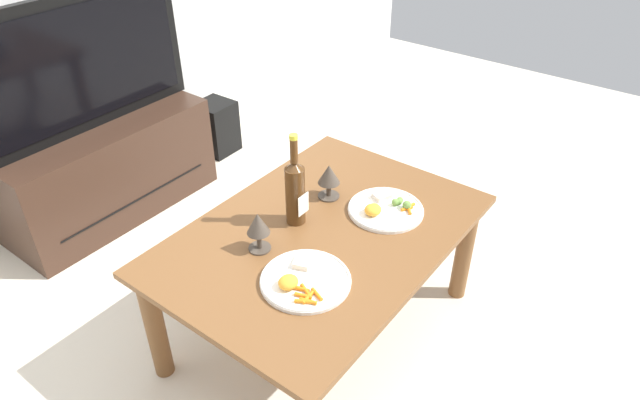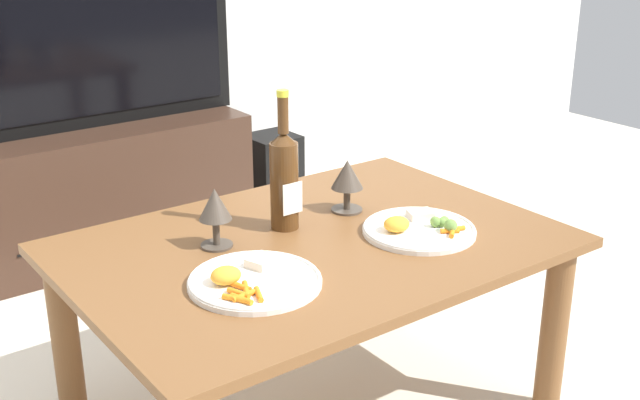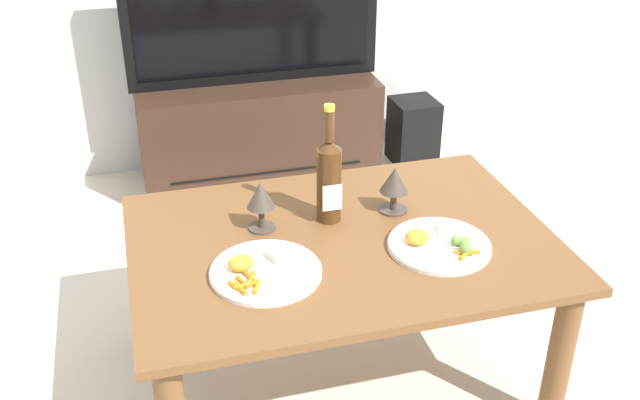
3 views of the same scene
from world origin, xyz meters
TOP-DOWN VIEW (x-y plane):
  - dining_table at (0.00, 0.00)m, footprint 1.17×0.82m
  - tv_stand at (0.02, 1.36)m, footprint 1.05×0.44m
  - tv_screen at (0.02, 1.36)m, footprint 1.08×0.05m
  - floor_speaker at (0.78, 1.38)m, footprint 0.21×0.21m
  - wine_bottle at (-0.01, 0.11)m, footprint 0.07×0.07m
  - goblet_left at (-0.20, 0.11)m, footprint 0.08×0.08m
  - goblet_right at (0.19, 0.11)m, footprint 0.08×0.08m
  - dinner_plate_left at (-0.24, -0.11)m, footprint 0.29×0.29m
  - dinner_plate_right at (0.24, -0.12)m, footprint 0.28×0.28m

SIDE VIEW (x-z plane):
  - floor_speaker at x=0.78m, z-range 0.00..0.31m
  - tv_stand at x=0.02m, z-range 0.00..0.49m
  - dining_table at x=0.00m, z-range 0.17..0.67m
  - dinner_plate_left at x=-0.24m, z-range 0.49..0.54m
  - dinner_plate_right at x=0.24m, z-range 0.49..0.54m
  - goblet_right at x=0.19m, z-range 0.52..0.66m
  - goblet_left at x=-0.20m, z-range 0.53..0.67m
  - wine_bottle at x=-0.01m, z-range 0.46..0.81m
  - tv_screen at x=0.02m, z-range 0.49..1.10m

